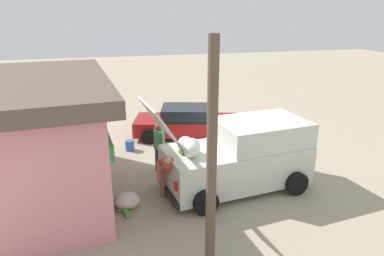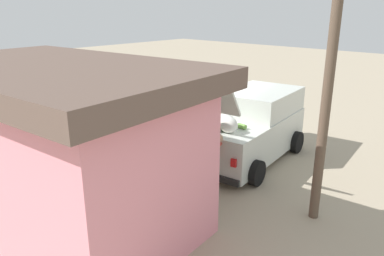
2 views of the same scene
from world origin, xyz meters
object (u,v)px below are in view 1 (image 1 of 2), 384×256
Objects in this scene: vendor_standing at (159,144)px; unloaded_banana_pile at (127,201)px; parked_sedan at (187,122)px; customer_bending at (168,171)px; storefront_bar at (39,137)px; delivery_van at (241,155)px; paint_bucket at (130,145)px.

vendor_standing reaches higher than unloaded_banana_pile.
parked_sedan is 5.23m from customer_bending.
vendor_standing is (0.57, -3.31, -0.75)m from storefront_bar.
storefront_bar is 3.44m from vendor_standing.
storefront_bar is at bearing 69.88° from customer_bending.
storefront_bar is 3.57m from customer_bending.
delivery_van reaches higher than vendor_standing.
unloaded_banana_pile is (-5.02, 2.86, -0.38)m from parked_sedan.
parked_sedan is 12.02× the size of paint_bucket.
parked_sedan is at bearing -67.86° from paint_bucket.
delivery_van is at bearing -99.21° from storefront_bar.
vendor_standing is 1.67× the size of unloaded_banana_pile.
unloaded_banana_pile is at bearing 94.58° from customer_bending.
paint_bucket is (4.02, -0.42, -0.01)m from unloaded_banana_pile.
vendor_standing is at bearing -1.80° from customer_bending.
customer_bending reaches higher than paint_bucket.
vendor_standing reaches higher than parked_sedan.
delivery_van is 3.43m from unloaded_banana_pile.
paint_bucket is at bearing 10.32° from customer_bending.
paint_bucket is at bearing -42.85° from storefront_bar.
paint_bucket is (3.93, 0.72, -0.70)m from customer_bending.
unloaded_banana_pile is at bearing 150.32° from parked_sedan.
paint_bucket is at bearing 38.67° from delivery_van.
parked_sedan is at bearing -53.17° from storefront_bar.
parked_sedan is 5.79m from unloaded_banana_pile.
customer_bending reaches higher than unloaded_banana_pile.
paint_bucket is at bearing 112.14° from parked_sedan.
vendor_standing is at bearing 55.63° from delivery_van.
vendor_standing is 1.14× the size of customer_bending.
paint_bucket is (2.74, -2.54, -1.53)m from storefront_bar.
parked_sedan is 3.11× the size of customer_bending.
storefront_bar is 6.61× the size of unloaded_banana_pile.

